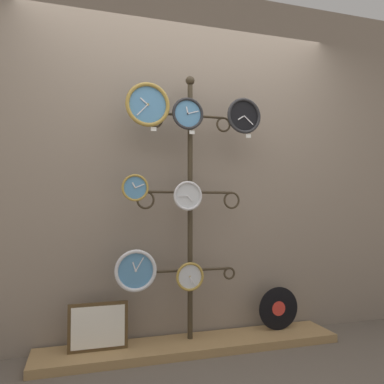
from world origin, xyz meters
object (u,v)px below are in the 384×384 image
object	(u,v)px
clock_top_right	(244,116)
clock_bottom_left	(136,271)
clock_top_left	(148,105)
clock_bottom_center	(190,277)
clock_middle_center	(188,196)
vinyl_record	(279,308)
display_stand	(190,255)
clock_middle_left	(135,188)
picture_frame	(98,327)
clock_top_center	(188,114)

from	to	relation	value
clock_top_right	clock_bottom_left	distance (m)	1.39
clock_top_left	clock_bottom_center	xyz separation A→B (m)	(0.30, -0.02, -1.22)
clock_middle_center	clock_bottom_left	bearing A→B (deg)	-178.82
clock_middle_center	clock_bottom_left	distance (m)	0.64
clock_top_right	vinyl_record	distance (m)	1.53
clock_bottom_center	vinyl_record	bearing A→B (deg)	6.20
display_stand	clock_top_left	world-z (taller)	display_stand
clock_middle_left	picture_frame	size ratio (longest dim) A/B	0.48
clock_top_left	clock_bottom_left	bearing A→B (deg)	-173.66
clock_middle_center	clock_top_left	bearing A→B (deg)	179.76
clock_bottom_left	clock_bottom_center	distance (m)	0.39
clock_top_left	clock_top_right	xyz separation A→B (m)	(0.73, -0.03, -0.04)
clock_bottom_left	picture_frame	bearing A→B (deg)	170.40
clock_middle_center	clock_bottom_center	world-z (taller)	clock_middle_center
picture_frame	clock_top_right	bearing A→B (deg)	-3.17
clock_top_center	vinyl_record	xyz separation A→B (m)	(0.76, 0.05, -1.48)
display_stand	clock_bottom_left	xyz separation A→B (m)	(-0.42, -0.09, -0.08)
clock_top_center	clock_middle_left	xyz separation A→B (m)	(-0.38, 0.01, -0.55)
clock_top_left	clock_bottom_center	world-z (taller)	clock_top_left
vinyl_record	clock_top_left	bearing A→B (deg)	-176.74
display_stand	picture_frame	size ratio (longest dim) A/B	5.10
clock_top_center	clock_middle_left	bearing A→B (deg)	179.23
clock_top_left	display_stand	bearing A→B (deg)	13.94
display_stand	clock_middle_center	size ratio (longest dim) A/B	9.41
picture_frame	clock_bottom_left	bearing A→B (deg)	-9.60
clock_middle_center	vinyl_record	world-z (taller)	clock_middle_center
clock_bottom_center	picture_frame	bearing A→B (deg)	175.09
clock_top_center	vinyl_record	distance (m)	1.67
picture_frame	vinyl_record	bearing A→B (deg)	1.15
vinyl_record	picture_frame	distance (m)	1.39
clock_middle_center	clock_top_center	bearing A→B (deg)	76.36
clock_middle_left	picture_frame	bearing A→B (deg)	175.33
clock_bottom_center	picture_frame	size ratio (longest dim) A/B	0.52
clock_top_right	clock_bottom_center	bearing A→B (deg)	179.41
clock_top_center	clock_top_right	xyz separation A→B (m)	(0.43, -0.03, 0.01)
clock_middle_left	picture_frame	world-z (taller)	clock_middle_left
display_stand	clock_top_right	size ratio (longest dim) A/B	7.42
clock_top_left	clock_bottom_center	distance (m)	1.26
clock_top_left	clock_middle_left	size ratio (longest dim) A/B	1.67
clock_middle_center	clock_bottom_center	size ratio (longest dim) A/B	1.04
clock_middle_left	picture_frame	distance (m)	0.97
clock_top_left	clock_middle_left	bearing A→B (deg)	171.35
clock_top_right	clock_bottom_left	xyz separation A→B (m)	(-0.81, 0.02, -1.13)
clock_top_center	vinyl_record	bearing A→B (deg)	3.96
clock_top_center	clock_bottom_center	world-z (taller)	clock_top_center
picture_frame	display_stand	bearing A→B (deg)	4.42
clock_middle_center	vinyl_record	bearing A→B (deg)	4.61
clock_top_left	clock_middle_center	xyz separation A→B (m)	(0.29, -0.00, -0.64)
clock_top_center	clock_top_right	size ratio (longest dim) A/B	0.87
clock_bottom_left	display_stand	bearing A→B (deg)	12.51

